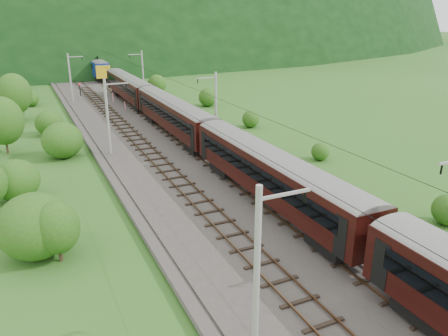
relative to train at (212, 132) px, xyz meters
name	(u,v)px	position (x,y,z in m)	size (l,w,h in m)	color
ground	(361,317)	(-2.40, -24.37, -3.55)	(600.00, 600.00, 0.00)	#2D591C
railbed	(263,231)	(-2.40, -14.37, -3.40)	(14.00, 220.00, 0.30)	#38332D
track_left	(233,235)	(-4.80, -14.37, -3.18)	(2.40, 220.00, 0.27)	brown
track_right	(292,221)	(0.00, -14.37, -3.18)	(2.40, 220.00, 0.27)	brown
catenary_left	(108,115)	(-8.52, 7.63, 0.95)	(2.54, 192.28, 8.00)	gray
catenary_right	(215,105)	(3.72, 7.63, 0.95)	(2.54, 192.28, 8.00)	gray
overhead_wires	(266,135)	(-2.40, -14.37, 3.55)	(4.83, 198.00, 0.03)	black
mountain_main	(40,40)	(-2.40, 235.63, -3.55)	(504.00, 360.00, 244.00)	black
train	(212,132)	(0.00, 0.00, 0.00)	(3.00, 143.74, 5.21)	black
hazard_post_near	(113,97)	(-2.41, 36.53, -2.44)	(0.17, 0.17, 1.61)	red
hazard_post_far	(125,106)	(-2.06, 29.20, -2.59)	(0.14, 0.14, 1.31)	red
signal	(80,89)	(-6.68, 44.35, -1.91)	(0.25, 0.25, 2.28)	black
vegetation_left	(28,181)	(-16.95, -3.62, -1.03)	(13.00, 147.18, 6.75)	#275115
vegetation_right	(330,161)	(9.16, -6.83, -2.18)	(7.27, 109.73, 3.18)	#275115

